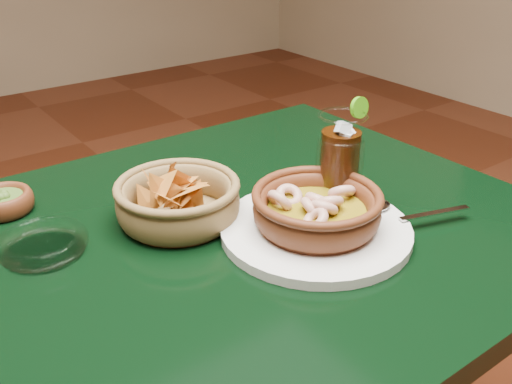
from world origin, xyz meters
TOP-DOWN VIEW (x-y plane):
  - dining_table at (0.00, 0.00)m, footprint 1.20×0.80m
  - shrimp_plate at (0.20, -0.09)m, footprint 0.38×0.29m
  - chip_basket at (0.05, 0.07)m, footprint 0.23×0.23m
  - guacamole_ramekin at (-0.16, 0.26)m, footprint 0.11×0.11m
  - cola_drink at (0.29, -0.05)m, footprint 0.16×0.16m
  - glass_ashtray at (-0.15, 0.10)m, footprint 0.14×0.14m

SIDE VIEW (x-z plane):
  - dining_table at x=0.00m, z-range 0.28..1.03m
  - glass_ashtray at x=-0.15m, z-range 0.75..0.78m
  - guacamole_ramekin at x=-0.16m, z-range 0.75..0.79m
  - shrimp_plate at x=0.20m, z-range 0.74..0.82m
  - chip_basket at x=0.05m, z-range 0.71..0.86m
  - cola_drink at x=0.29m, z-range 0.74..0.92m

